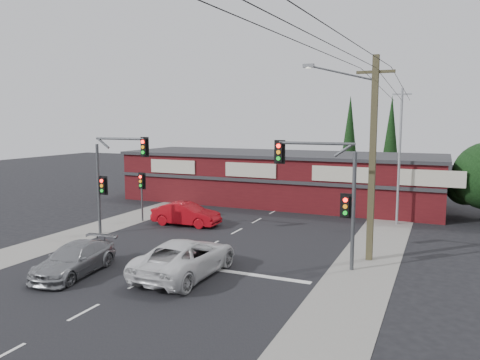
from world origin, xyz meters
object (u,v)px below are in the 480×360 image
at_px(utility_pole, 370,152).
at_px(silver_suv, 74,259).
at_px(red_sedan, 186,214).
at_px(shop_building, 279,177).
at_px(white_suv, 186,257).

bearing_deg(utility_pole, silver_suv, -147.11).
bearing_deg(red_sedan, silver_suv, -179.88).
height_order(silver_suv, utility_pole, utility_pole).
bearing_deg(red_sedan, shop_building, -16.60).
bearing_deg(utility_pole, white_suv, -141.27).
height_order(shop_building, utility_pole, utility_pole).
bearing_deg(silver_suv, red_sedan, 85.46).
distance_m(silver_suv, red_sedan, 10.73).
xyz_separation_m(white_suv, red_sedan, (-5.09, 8.80, -0.07)).
bearing_deg(white_suv, silver_suv, 23.44).
relative_size(shop_building, utility_pole, 2.73).
bearing_deg(utility_pole, shop_building, 123.76).
relative_size(white_suv, red_sedan, 1.29).
bearing_deg(white_suv, utility_pole, -140.19).
relative_size(red_sedan, utility_pole, 0.46).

